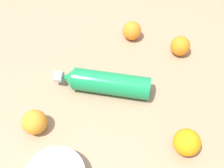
% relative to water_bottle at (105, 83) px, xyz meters
% --- Properties ---
extents(ground_plane, '(2.40, 2.40, 0.00)m').
position_rel_water_bottle_xyz_m(ground_plane, '(0.00, -0.02, -0.03)').
color(ground_plane, '#9E7F60').
extents(water_bottle, '(0.18, 0.28, 0.07)m').
position_rel_water_bottle_xyz_m(water_bottle, '(0.00, 0.00, 0.00)').
color(water_bottle, '#198C4C').
rests_on(water_bottle, ground_plane).
extents(orange_0, '(0.07, 0.07, 0.07)m').
position_rel_water_bottle_xyz_m(orange_0, '(-0.02, -0.28, 0.00)').
color(orange_0, orange).
rests_on(orange_0, ground_plane).
extents(orange_1, '(0.07, 0.07, 0.07)m').
position_rel_water_bottle_xyz_m(orange_1, '(0.28, -0.10, -0.00)').
color(orange_1, orange).
rests_on(orange_1, ground_plane).
extents(orange_2, '(0.07, 0.07, 0.07)m').
position_rel_water_bottle_xyz_m(orange_2, '(-0.22, 0.07, -0.00)').
color(orange_2, orange).
rests_on(orange_2, ground_plane).
extents(orange_3, '(0.07, 0.07, 0.07)m').
position_rel_water_bottle_xyz_m(orange_3, '(0.24, 0.07, -0.00)').
color(orange_3, orange).
rests_on(orange_3, ground_plane).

